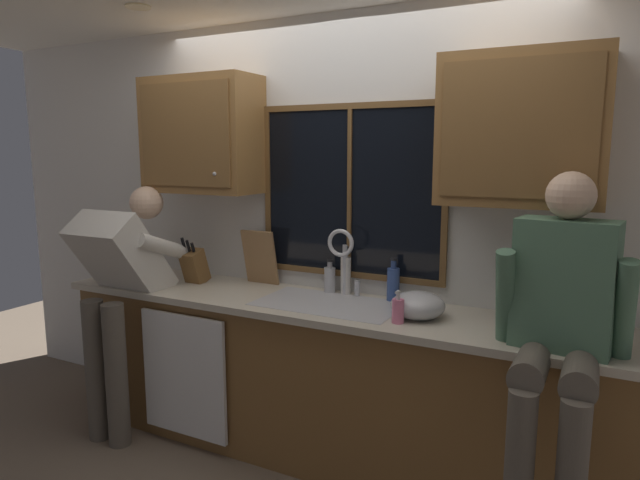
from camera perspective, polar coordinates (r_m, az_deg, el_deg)
The scene contains 24 objects.
back_wall at distance 3.36m, azimuth 2.96°, elevation 0.83°, with size 5.66×0.12×2.55m, color silver.
ceiling_downlight_left at distance 3.43m, azimuth -18.32°, elevation 21.93°, with size 0.14×0.14×0.01m, color #FFEAB2.
window_glass at distance 3.25m, azimuth 3.17°, elevation 4.99°, with size 1.10×0.02×0.95m, color black.
window_frame_top at distance 3.25m, azimuth 3.17°, elevation 13.68°, with size 1.17×0.02×0.04m, color brown.
window_frame_bottom at distance 3.32m, azimuth 3.02°, elevation -3.54°, with size 1.17×0.02×0.04m, color brown.
window_frame_left at distance 3.52m, azimuth -5.41°, elevation 5.27°, with size 0.04×0.02×0.95m, color brown.
window_frame_right at distance 3.06m, azimuth 12.87°, elevation 4.51°, with size 0.04×0.02×0.95m, color brown.
window_mullion_center at distance 3.24m, azimuth 3.08°, elevation 4.98°, with size 0.02×0.02×0.95m, color brown.
lower_cabinet_run at distance 3.29m, azimuth 0.24°, elevation -14.54°, with size 3.26×0.58×0.88m, color brown.
countertop at distance 3.11m, azimuth 0.07°, elevation -6.89°, with size 3.32×0.62×0.04m, color beige.
dishwasher_front at distance 3.43m, azimuth -13.93°, elevation -13.44°, with size 0.60×0.02×0.74m, color white.
upper_cabinet_left at distance 3.62m, azimuth -12.13°, elevation 10.53°, with size 0.76×0.36×0.72m.
upper_cabinet_right at distance 2.83m, azimuth 20.16°, elevation 10.62°, with size 0.76×0.36×0.72m.
sink at distance 3.13m, azimuth 0.84°, elevation -8.32°, with size 0.80×0.46×0.21m.
faucet at distance 3.20m, azimuth 2.42°, elevation -1.44°, with size 0.18×0.09×0.40m.
person_standing at distance 3.60m, azimuth -19.87°, elevation -4.34°, with size 0.53×0.70×1.54m.
person_sitting_on_counter at distance 2.49m, azimuth 23.67°, elevation -6.91°, with size 0.54×0.62×1.26m.
knife_block at distance 3.65m, azimuth -12.85°, elevation -2.66°, with size 0.12×0.18×0.32m.
cutting_board at distance 3.53m, azimuth -6.23°, elevation -1.81°, with size 0.23×0.02×0.35m, color #997047.
mixing_bowl at distance 2.88m, azimuth 10.08°, elevation -6.67°, with size 0.28×0.28×0.14m, color #B7B7BC.
soap_dispenser at distance 2.77m, azimuth 8.07°, elevation -7.21°, with size 0.06×0.07×0.17m.
bottle_green_glass at distance 3.28m, azimuth 2.68°, elevation -3.56°, with size 0.06×0.06×0.29m.
bottle_tall_clear at distance 3.32m, azimuth 1.02°, elevation -4.04°, with size 0.07×0.07×0.20m.
bottle_amber_small at distance 3.16m, azimuth 7.58°, elevation -4.46°, with size 0.07×0.07×0.25m.
Camera 1 is at (1.37, -2.97, 1.76)m, focal length 30.93 mm.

